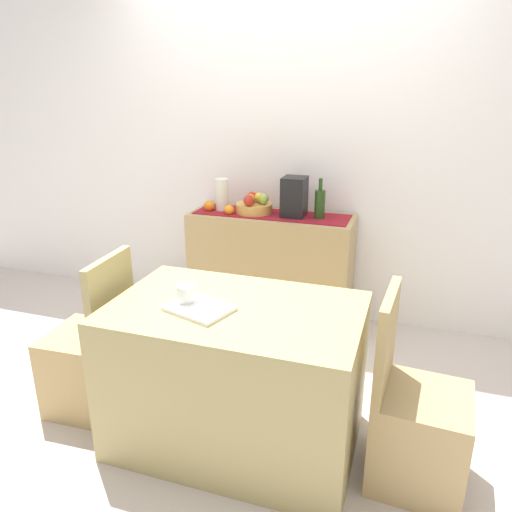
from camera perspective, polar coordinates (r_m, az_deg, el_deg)
ground_plane at (r=3.04m, az=-2.65°, el=-15.10°), size 6.40×6.40×0.02m
room_wall_rear at (r=3.64m, az=3.85°, el=13.72°), size 6.40×0.06×2.70m
sideboard_console at (r=3.63m, az=1.75°, el=-1.50°), size 1.18×0.42×0.83m
table_runner at (r=3.50m, az=1.81°, el=4.89°), size 1.11×0.32×0.01m
fruit_bowl at (r=3.53m, az=-0.21°, el=5.64°), size 0.26×0.26×0.07m
apple_front at (r=3.44m, az=-0.84°, el=6.52°), size 0.08×0.08×0.08m
apple_upper at (r=3.51m, az=-0.68°, el=6.69°), size 0.07×0.07×0.07m
apple_left at (r=3.55m, az=0.38°, el=6.85°), size 0.07×0.07×0.07m
apple_center at (r=3.49m, az=0.86°, el=6.67°), size 0.08×0.08×0.08m
apple_right at (r=3.58m, az=-0.46°, el=6.98°), size 0.07×0.07×0.07m
wine_bottle at (r=3.40m, az=7.47°, el=6.10°), size 0.07×0.07×0.28m
coffee_maker at (r=3.43m, az=4.49°, el=6.88°), size 0.16×0.18×0.28m
ceramic_vase at (r=3.60m, az=-3.99°, el=7.14°), size 0.10×0.10×0.24m
orange_loose_end at (r=3.50m, az=-3.15°, el=5.41°), size 0.07×0.07×0.07m
orange_loose_near_bowl at (r=3.61m, az=-5.50°, el=5.85°), size 0.08×0.08×0.08m
dining_table at (r=2.45m, az=-2.30°, el=-13.76°), size 1.17×0.75×0.74m
open_book at (r=2.24m, az=-6.63°, el=-6.12°), size 0.33×0.29×0.02m
coffee_cup at (r=2.29m, az=-8.20°, el=-4.55°), size 0.08×0.08×0.10m
chair_near_window at (r=2.88m, az=-18.66°, el=-11.86°), size 0.42×0.42×0.90m
chair_by_corner at (r=2.40m, az=18.20°, el=-18.71°), size 0.43×0.43×0.90m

